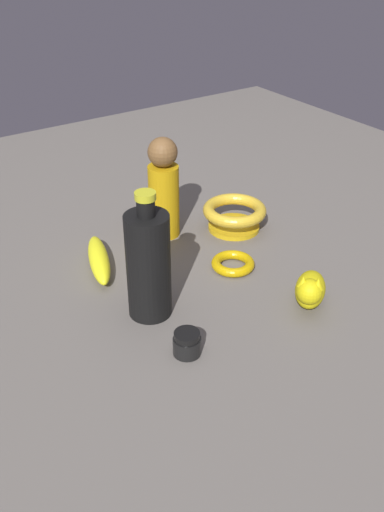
% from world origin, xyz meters
% --- Properties ---
extents(ground, '(2.00, 2.00, 0.00)m').
position_xyz_m(ground, '(0.00, 0.00, 0.00)').
color(ground, '#5B5651').
extents(nail_polish_jar, '(0.05, 0.05, 0.04)m').
position_xyz_m(nail_polish_jar, '(0.14, 0.19, 0.02)').
color(nail_polish_jar, black).
rests_on(nail_polish_jar, ground).
extents(bottle_tall, '(0.08, 0.08, 0.24)m').
position_xyz_m(bottle_tall, '(0.13, 0.06, 0.10)').
color(bottle_tall, black).
rests_on(bottle_tall, ground).
extents(bangle, '(0.09, 0.09, 0.02)m').
position_xyz_m(bangle, '(-0.08, 0.03, 0.01)').
color(bangle, '#BC9208').
rests_on(bangle, ground).
extents(banana, '(0.10, 0.19, 0.04)m').
position_xyz_m(banana, '(0.14, -0.13, 0.02)').
color(banana, yellow).
rests_on(banana, ground).
extents(cat_figurine, '(0.12, 0.11, 0.08)m').
position_xyz_m(cat_figurine, '(-0.12, 0.21, 0.03)').
color(cat_figurine, gold).
rests_on(cat_figurine, ground).
extents(bowl, '(0.14, 0.14, 0.06)m').
position_xyz_m(bowl, '(-0.19, -0.11, 0.04)').
color(bowl, gold).
rests_on(bowl, ground).
extents(person_figure_adult, '(0.09, 0.09, 0.23)m').
position_xyz_m(person_figure_adult, '(-0.04, -0.17, 0.11)').
color(person_figure_adult, '#B4850B').
rests_on(person_figure_adult, ground).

